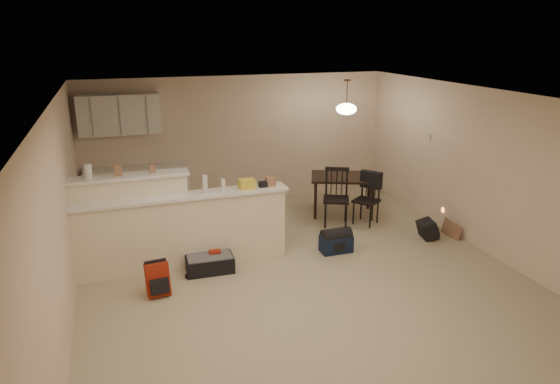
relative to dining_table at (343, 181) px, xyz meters
name	(u,v)px	position (x,y,z in m)	size (l,w,h in m)	color
room	(304,192)	(-1.63, -2.13, 0.60)	(7.00, 7.02, 2.50)	#B4A98A
breakfast_bar	(165,227)	(-3.39, -1.15, -0.04)	(3.08, 0.58, 1.39)	#F5E8C6
upper_cabinets	(119,114)	(-3.83, 1.19, 1.25)	(1.40, 0.34, 0.70)	white
kitchen_counter	(139,194)	(-3.63, 1.06, -0.20)	(1.80, 0.60, 0.90)	white
thermostat	(428,137)	(1.36, -0.58, 0.85)	(0.02, 0.12, 0.12)	beige
jar	(88,171)	(-4.33, -1.01, 0.84)	(0.10, 0.10, 0.20)	silver
cereal_box	(118,170)	(-3.95, -1.01, 0.82)	(0.10, 0.07, 0.16)	#94694C
small_box	(153,169)	(-3.49, -1.01, 0.80)	(0.08, 0.06, 0.12)	#94694C
bottle_a	(205,184)	(-2.79, -1.23, 0.57)	(0.07, 0.07, 0.26)	silver
bottle_b	(223,185)	(-2.53, -1.23, 0.53)	(0.06, 0.06, 0.18)	silver
bag_lump	(247,184)	(-2.17, -1.23, 0.51)	(0.22, 0.18, 0.14)	#94694C
pouch	(263,184)	(-1.93, -1.23, 0.48)	(0.12, 0.10, 0.08)	#94694C
extra_item_x	(271,182)	(-1.81, -1.23, 0.51)	(0.14, 0.10, 0.14)	#94694C
dining_table	(343,181)	(0.00, 0.00, 0.00)	(1.40, 1.18, 0.74)	black
pendant_lamp	(346,108)	(0.00, 0.00, 1.34)	(0.36, 0.36, 0.62)	brown
dining_chair_near	(336,198)	(-0.36, -0.48, -0.14)	(0.44, 0.42, 1.02)	black
dining_chair_far	(366,199)	(0.17, -0.60, -0.19)	(0.40, 0.38, 0.92)	black
suitcase	(210,263)	(-2.83, -1.52, -0.54)	(0.67, 0.43, 0.23)	black
red_backpack	(158,279)	(-3.60, -1.98, -0.43)	(0.29, 0.18, 0.44)	#9E2311
navy_duffel	(336,244)	(-0.83, -1.52, -0.52)	(0.49, 0.27, 0.27)	#121E3A
black_daypack	(427,230)	(0.83, -1.52, -0.50)	(0.34, 0.24, 0.30)	black
cardboard_sheet	(451,230)	(1.22, -1.64, -0.51)	(0.37, 0.02, 0.28)	#94694C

